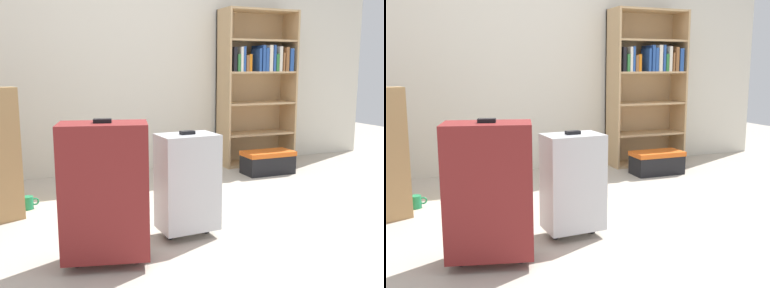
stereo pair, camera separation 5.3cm
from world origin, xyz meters
TOP-DOWN VIEW (x-y plane):
  - ground_plane at (0.00, 0.00)m, footprint 9.73×9.73m
  - back_wall at (0.00, 2.06)m, footprint 5.56×0.10m
  - bookshelf at (1.27, 1.86)m, footprint 0.81×0.32m
  - mug at (-1.08, 1.08)m, footprint 0.12×0.08m
  - storage_box at (1.14, 1.38)m, footprint 0.50×0.26m
  - suitcase_silver at (-0.19, 0.15)m, footprint 0.36×0.26m
  - suitcase_dark_red at (-0.73, -0.06)m, footprint 0.49×0.35m

SIDE VIEW (x-z plane):
  - ground_plane at x=0.00m, z-range 0.00..0.00m
  - mug at x=-1.08m, z-range 0.00..0.10m
  - storage_box at x=1.14m, z-range 0.01..0.23m
  - suitcase_silver at x=-0.19m, z-range 0.01..0.67m
  - suitcase_dark_red at x=-0.73m, z-range 0.01..0.79m
  - bookshelf at x=1.27m, z-range 0.08..1.69m
  - back_wall at x=0.00m, z-range 0.00..2.60m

